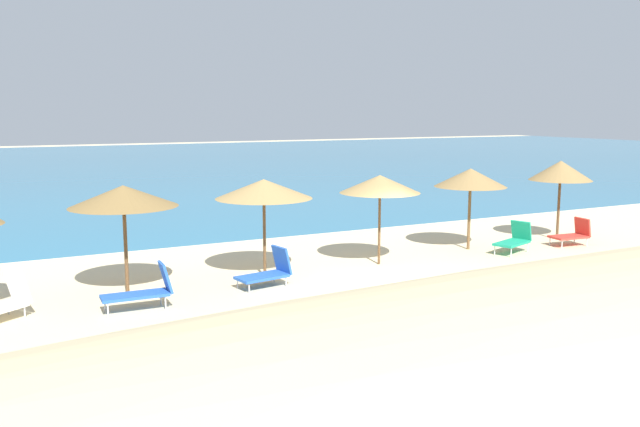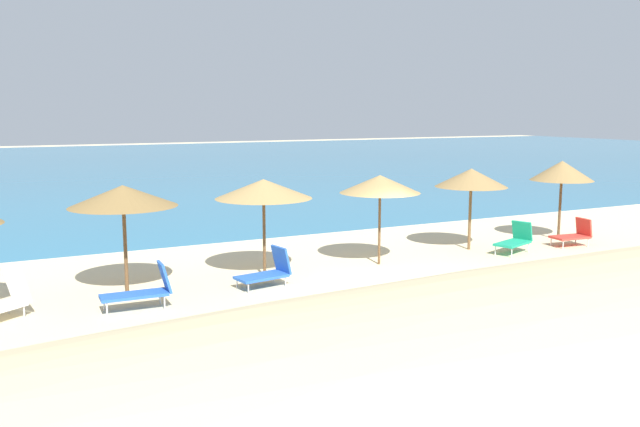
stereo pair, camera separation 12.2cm
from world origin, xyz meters
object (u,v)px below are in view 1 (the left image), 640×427
(beach_umbrella_1, at_px, (123,196))
(beach_umbrella_5, at_px, (561,171))
(lounge_chair_3, at_px, (514,239))
(beach_umbrella_2, at_px, (264,189))
(lounge_chair_1, at_px, (2,301))
(lounge_chair_0, at_px, (573,234))
(beach_umbrella_3, at_px, (380,184))
(beach_umbrella_4, at_px, (471,178))
(lounge_chair_2, at_px, (144,290))
(lounge_chair_4, at_px, (268,271))

(beach_umbrella_1, xyz_separation_m, beach_umbrella_5, (14.82, 0.27, -0.01))
(lounge_chair_3, bearing_deg, beach_umbrella_2, 65.17)
(lounge_chair_1, relative_size, lounge_chair_3, 0.99)
(lounge_chair_3, bearing_deg, lounge_chair_0, -110.37)
(beach_umbrella_5, xyz_separation_m, lounge_chair_3, (-2.89, -0.96, -1.99))
(beach_umbrella_3, bearing_deg, lounge_chair_1, -175.43)
(lounge_chair_0, bearing_deg, beach_umbrella_4, 78.25)
(beach_umbrella_3, bearing_deg, lounge_chair_3, -6.93)
(lounge_chair_2, bearing_deg, beach_umbrella_1, 4.57)
(lounge_chair_2, bearing_deg, lounge_chair_1, 79.95)
(beach_umbrella_3, bearing_deg, lounge_chair_2, -168.77)
(beach_umbrella_2, relative_size, lounge_chair_0, 2.02)
(beach_umbrella_2, height_order, lounge_chair_1, beach_umbrella_2)
(lounge_chair_0, xyz_separation_m, lounge_chair_4, (-11.10, -0.19, 0.00))
(lounge_chair_1, height_order, lounge_chair_2, lounge_chair_1)
(lounge_chair_1, relative_size, lounge_chair_2, 0.96)
(beach_umbrella_1, bearing_deg, lounge_chair_3, -3.30)
(beach_umbrella_5, bearing_deg, beach_umbrella_4, 178.32)
(beach_umbrella_5, bearing_deg, beach_umbrella_2, -179.04)
(beach_umbrella_1, height_order, lounge_chair_3, beach_umbrella_1)
(beach_umbrella_2, xyz_separation_m, lounge_chair_1, (-6.50, -1.00, -1.97))
(beach_umbrella_5, height_order, lounge_chair_1, beach_umbrella_5)
(beach_umbrella_3, relative_size, lounge_chair_0, 2.00)
(lounge_chair_3, bearing_deg, lounge_chair_4, 72.05)
(lounge_chair_0, bearing_deg, lounge_chair_3, 94.92)
(lounge_chair_1, xyz_separation_m, lounge_chair_3, (14.74, 0.23, -0.00))
(lounge_chair_4, bearing_deg, lounge_chair_0, -98.61)
(beach_umbrella_5, relative_size, lounge_chair_1, 1.84)
(lounge_chair_0, xyz_separation_m, lounge_chair_3, (-2.54, 0.04, 0.03))
(beach_umbrella_2, distance_m, beach_umbrella_3, 3.54)
(beach_umbrella_4, height_order, lounge_chair_2, beach_umbrella_4)
(lounge_chair_3, relative_size, lounge_chair_4, 1.04)
(lounge_chair_2, bearing_deg, beach_umbrella_5, -80.98)
(beach_umbrella_1, height_order, beach_umbrella_3, beach_umbrella_1)
(beach_umbrella_1, height_order, beach_umbrella_4, beach_umbrella_1)
(beach_umbrella_5, relative_size, lounge_chair_4, 1.89)
(beach_umbrella_1, height_order, lounge_chair_2, beach_umbrella_1)
(beach_umbrella_2, xyz_separation_m, beach_umbrella_3, (3.53, -0.20, -0.03))
(lounge_chair_4, bearing_deg, lounge_chair_3, -98.05)
(beach_umbrella_4, distance_m, lounge_chair_2, 11.22)
(beach_umbrella_1, distance_m, lounge_chair_4, 4.04)
(beach_umbrella_3, xyz_separation_m, lounge_chair_0, (7.25, -0.61, -1.98))
(beach_umbrella_1, xyz_separation_m, beach_umbrella_2, (3.69, 0.08, -0.03))
(beach_umbrella_2, distance_m, lounge_chair_1, 6.86)
(beach_umbrella_5, bearing_deg, lounge_chair_0, -109.48)
(beach_umbrella_5, height_order, lounge_chair_4, beach_umbrella_5)
(lounge_chair_0, relative_size, lounge_chair_1, 0.87)
(beach_umbrella_4, bearing_deg, lounge_chair_4, -170.29)
(lounge_chair_0, relative_size, lounge_chair_2, 0.84)
(beach_umbrella_3, relative_size, lounge_chair_2, 1.68)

